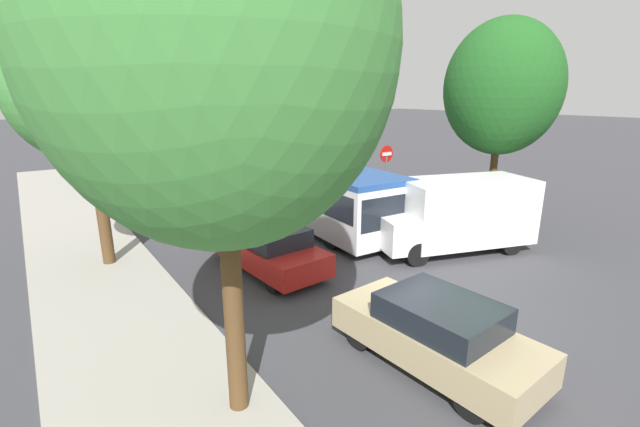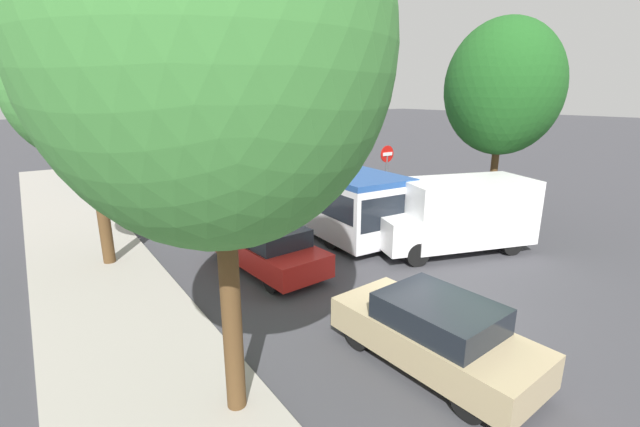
% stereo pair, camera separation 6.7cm
% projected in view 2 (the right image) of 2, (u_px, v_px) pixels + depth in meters
% --- Properties ---
extents(ground_plane, '(200.00, 200.00, 0.00)m').
position_uv_depth(ground_plane, '(442.00, 316.00, 9.77)').
color(ground_plane, '#3D3D42').
extents(kerb_strip_left, '(3.20, 31.93, 0.14)m').
position_uv_depth(kerb_strip_left, '(79.00, 236.00, 15.06)').
color(kerb_strip_left, '#9E998E').
rests_on(kerb_strip_left, ground).
extents(articulated_bus, '(3.27, 15.89, 2.34)m').
position_uv_depth(articulated_bus, '(276.00, 175.00, 19.31)').
color(articulated_bus, silver).
rests_on(articulated_bus, ground).
extents(city_bus_rear, '(2.85, 11.67, 2.50)m').
position_uv_depth(city_bus_rear, '(135.00, 153.00, 25.76)').
color(city_bus_rear, teal).
rests_on(city_bus_rear, ground).
extents(queued_car_tan, '(1.91, 3.98, 1.35)m').
position_uv_depth(queued_car_tan, '(434.00, 332.00, 7.81)').
color(queued_car_tan, tan).
rests_on(queued_car_tan, ground).
extents(queued_car_red, '(1.91, 3.98, 1.35)m').
position_uv_depth(queued_car_red, '(269.00, 248.00, 12.08)').
color(queued_car_red, '#B21E19').
rests_on(queued_car_red, ground).
extents(queued_car_silver, '(2.09, 4.37, 1.48)m').
position_uv_depth(queued_car_silver, '(210.00, 210.00, 15.72)').
color(queued_car_silver, '#B7BABF').
rests_on(queued_car_silver, ground).
extents(white_van, '(5.36, 3.45, 2.31)m').
position_uv_depth(white_van, '(458.00, 213.00, 13.54)').
color(white_van, white).
rests_on(white_van, ground).
extents(traffic_light, '(0.38, 0.40, 3.40)m').
position_uv_depth(traffic_light, '(262.00, 163.00, 15.31)').
color(traffic_light, '#56595E').
rests_on(traffic_light, ground).
extents(no_entry_sign, '(0.70, 0.08, 2.82)m').
position_uv_depth(no_entry_sign, '(387.00, 168.00, 17.94)').
color(no_entry_sign, '#56595E').
rests_on(no_entry_sign, ground).
extents(direction_sign_post, '(0.14, 1.40, 3.60)m').
position_uv_depth(direction_sign_post, '(335.00, 141.00, 21.77)').
color(direction_sign_post, '#56595E').
rests_on(direction_sign_post, ground).
extents(tree_left_near, '(4.55, 4.55, 8.05)m').
position_uv_depth(tree_left_near, '(215.00, 48.00, 5.34)').
color(tree_left_near, '#51381E').
rests_on(tree_left_near, ground).
extents(tree_left_mid, '(3.87, 3.87, 6.89)m').
position_uv_depth(tree_left_mid, '(86.00, 91.00, 11.22)').
color(tree_left_mid, '#51381E').
rests_on(tree_left_mid, ground).
extents(tree_right_near, '(4.00, 4.00, 7.43)m').
position_uv_depth(tree_right_near, '(500.00, 91.00, 14.94)').
color(tree_right_near, '#51381E').
rests_on(tree_right_near, ground).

